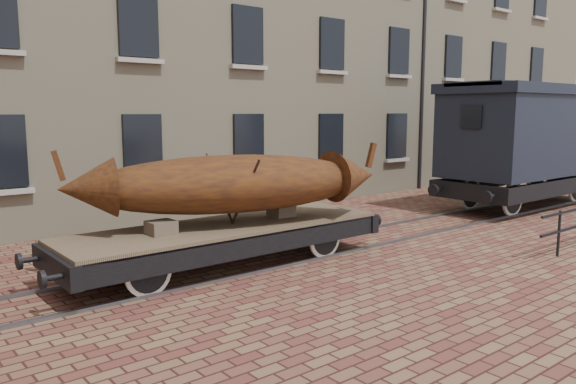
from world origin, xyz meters
TOP-DOWN VIEW (x-y plane):
  - ground at (0.00, 0.00)m, footprint 90.00×90.00m
  - warehouse_cream at (3.00, 9.99)m, footprint 40.00×10.19m
  - rail_track at (0.00, 0.00)m, footprint 30.00×1.52m
  - flatcar_wagon at (-3.06, -0.00)m, footprint 7.47×2.03m
  - iron_boat at (-2.91, 0.00)m, footprint 6.50×3.39m
  - goods_van at (8.70, 0.00)m, footprint 7.69×2.80m

SIDE VIEW (x-z plane):
  - ground at x=0.00m, z-range 0.00..0.00m
  - rail_track at x=0.00m, z-range 0.00..0.06m
  - flatcar_wagon at x=-3.06m, z-range 0.14..1.27m
  - iron_boat at x=-2.91m, z-range 0.91..2.48m
  - goods_van at x=8.70m, z-range 0.50..4.48m
  - warehouse_cream at x=3.00m, z-range 0.00..14.00m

